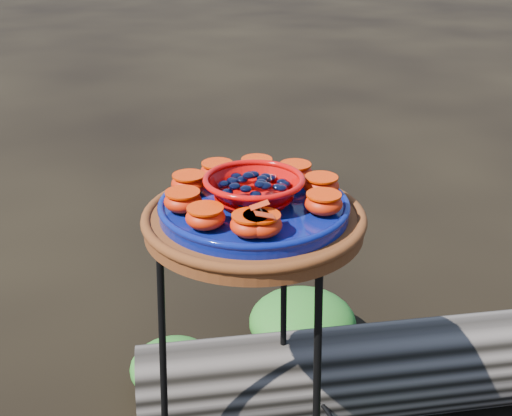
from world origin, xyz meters
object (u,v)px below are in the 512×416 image
(terracotta_saucer, at_px, (254,222))
(driftwood_log, at_px, (394,369))
(red_bowl, at_px, (254,190))
(plant_stand, at_px, (254,365))
(cobalt_plate, at_px, (254,208))

(terracotta_saucer, height_order, driftwood_log, terracotta_saucer)
(terracotta_saucer, height_order, red_bowl, red_bowl)
(red_bowl, relative_size, driftwood_log, 0.14)
(plant_stand, xyz_separation_m, terracotta_saucer, (0.00, 0.00, 0.37))
(red_bowl, bearing_deg, plant_stand, 0.00)
(cobalt_plate, distance_m, driftwood_log, 0.78)
(red_bowl, height_order, driftwood_log, red_bowl)
(plant_stand, relative_size, red_bowl, 3.62)
(cobalt_plate, bearing_deg, plant_stand, 0.00)
(plant_stand, relative_size, terracotta_saucer, 1.55)
(cobalt_plate, bearing_deg, driftwood_log, 54.43)
(terracotta_saucer, distance_m, red_bowl, 0.07)
(plant_stand, xyz_separation_m, red_bowl, (0.00, 0.00, 0.44))
(driftwood_log, bearing_deg, red_bowl, -125.57)
(driftwood_log, bearing_deg, cobalt_plate, -125.57)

